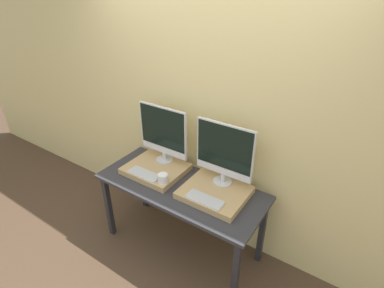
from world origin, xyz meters
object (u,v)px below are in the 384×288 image
object	(u,v)px
monitor_left	(163,132)
mug	(163,178)
keyboard_right	(205,199)
keyboard_left	(144,174)
monitor_right	(224,152)

from	to	relation	value
monitor_left	mug	size ratio (longest dim) A/B	6.32
monitor_left	keyboard_right	xyz separation A→B (m)	(0.66, -0.30, -0.30)
keyboard_left	mug	size ratio (longest dim) A/B	3.55
monitor_left	monitor_right	distance (m)	0.66
monitor_right	keyboard_right	xyz separation A→B (m)	(-0.00, -0.30, -0.30)
monitor_right	keyboard_right	distance (m)	0.43
mug	keyboard_right	size ratio (longest dim) A/B	0.28
mug	keyboard_right	bearing A→B (deg)	0.00
keyboard_right	monitor_right	bearing A→B (deg)	90.00
keyboard_left	mug	distance (m)	0.22
keyboard_left	monitor_left	bearing A→B (deg)	90.00
monitor_right	keyboard_right	world-z (taller)	monitor_right
monitor_left	keyboard_right	distance (m)	0.78
monitor_right	keyboard_right	size ratio (longest dim) A/B	1.78
keyboard_right	keyboard_left	bearing A→B (deg)	180.00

